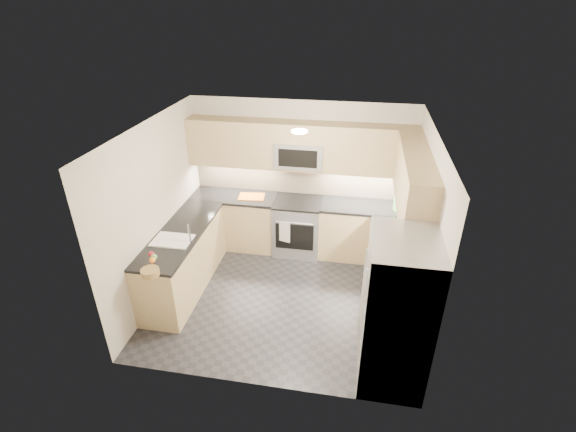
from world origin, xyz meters
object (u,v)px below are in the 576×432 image
at_px(cutting_board, 252,197).
at_px(refrigerator, 396,312).
at_px(utensil_bowl, 404,204).
at_px(microwave, 300,154).
at_px(gas_range, 298,227).
at_px(fruit_basket, 150,272).

bearing_deg(cutting_board, refrigerator, -47.59).
bearing_deg(utensil_bowl, microwave, 175.27).
bearing_deg(gas_range, fruit_basket, -121.88).
height_order(microwave, refrigerator, microwave).
bearing_deg(refrigerator, cutting_board, 132.41).
relative_size(gas_range, refrigerator, 0.51).
relative_size(gas_range, fruit_basket, 4.14).
bearing_deg(refrigerator, fruit_basket, 177.65).
height_order(gas_range, microwave, microwave).
distance_m(gas_range, microwave, 1.25).
bearing_deg(refrigerator, microwave, 119.62).
xyz_separation_m(utensil_bowl, fruit_basket, (-3.11, -2.29, -0.05)).
xyz_separation_m(refrigerator, utensil_bowl, (0.22, 2.41, 0.13)).
bearing_deg(refrigerator, gas_range, 120.88).
height_order(gas_range, refrigerator, refrigerator).
xyz_separation_m(gas_range, fruit_basket, (-1.43, -2.31, 0.52)).
xyz_separation_m(gas_range, refrigerator, (1.45, -2.43, 0.45)).
xyz_separation_m(microwave, refrigerator, (1.45, -2.55, -0.80)).
relative_size(microwave, cutting_board, 1.82).
xyz_separation_m(microwave, fruit_basket, (-1.43, -2.43, -0.72)).
bearing_deg(gas_range, microwave, 90.00).
height_order(microwave, fruit_basket, microwave).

